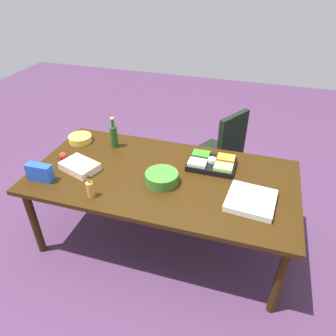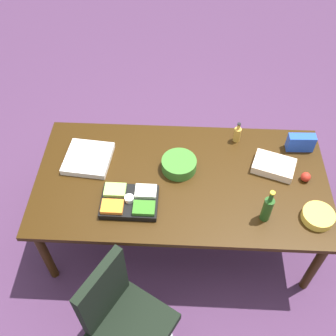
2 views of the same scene
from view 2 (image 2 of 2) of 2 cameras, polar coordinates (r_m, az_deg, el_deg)
The scene contains 12 objects.
ground_plane at distance 3.77m, azimuth 1.66°, elevation -8.71°, with size 10.00×10.00×0.00m, color #482B4A.
conference_table at distance 3.19m, azimuth 1.94°, elevation -2.24°, with size 2.30×1.17×0.76m.
office_chair at distance 3.03m, azimuth -5.89°, elevation -21.24°, with size 0.66×0.66×0.99m.
sheet_cake at distance 3.28m, azimuth 14.87°, elevation 0.30°, with size 0.32×0.22×0.07m, color beige.
dressing_bottle at distance 3.41m, azimuth 9.87°, elevation 4.81°, with size 0.07×0.07×0.20m.
salad_bowl at distance 3.17m, azimuth 1.58°, elevation 0.50°, with size 0.28×0.28×0.10m, color #377226.
chip_bowl at distance 3.09m, azimuth 20.65°, elevation -6.45°, with size 0.23×0.23×0.06m, color gold.
pizza_box at distance 3.30m, azimuth -11.34°, elevation 1.36°, with size 0.36×0.36×0.05m, color silver.
veggie_tray at distance 2.98m, azimuth -5.52°, elevation -4.73°, with size 0.42×0.30×0.09m.
apple_red at distance 3.28m, azimuth 19.09°, elevation -1.22°, with size 0.08×0.08×0.08m, color #AB2519.
chip_bag_blue at distance 3.47m, azimuth 18.43°, elevation 3.47°, with size 0.22×0.08×0.15m, color blue.
wine_bottle at distance 2.91m, azimuth 14.01°, elevation -5.63°, with size 0.07×0.07×0.31m.
Camera 2 is at (-0.02, -1.94, 3.23)m, focal length 42.65 mm.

